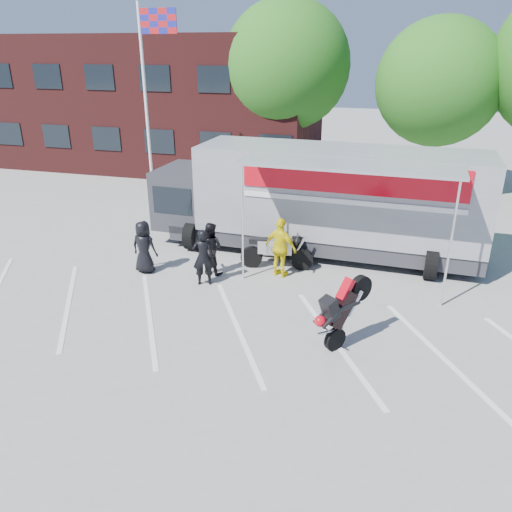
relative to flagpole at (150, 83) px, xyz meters
The scene contains 13 objects.
ground 12.83m from the flagpole, 58.02° to the right, with size 100.00×100.00×0.00m, color #989894.
parking_bay_lines 12.06m from the flagpole, 55.25° to the right, with size 18.00×5.00×0.01m, color white.
office_building 8.97m from the flagpole, 115.15° to the left, with size 18.00×8.00×7.00m, color #4B1818.
flagpole is the anchor object (origin of this frame).
tree_left 7.37m from the flagpole, 54.72° to the left, with size 6.12×6.12×8.64m.
tree_mid 12.31m from the flagpole, 23.97° to the left, with size 5.44×5.44×7.68m.
transporter_truck 9.81m from the flagpole, 24.84° to the right, with size 10.99×5.30×3.50m, color gray, non-canonical shape.
parked_motorcycle 9.77m from the flagpole, 38.73° to the right, with size 0.77×2.30×1.21m, color #B1B1B6, non-canonical shape.
stunt_bike_rider 13.71m from the flagpole, 43.72° to the right, with size 0.74×1.58×1.86m, color black, non-canonical shape.
spectator_leather_a 8.26m from the flagpole, 67.55° to the right, with size 0.80×0.52×1.63m, color black.
spectator_leather_b 9.35m from the flagpole, 55.39° to the right, with size 0.61×0.40×1.68m, color black.
spectator_leather_c 8.77m from the flagpole, 52.54° to the right, with size 0.79×0.61×1.62m, color black.
spectator_hivis 9.78m from the flagpole, 40.33° to the right, with size 1.06×0.44×1.82m, color yellow.
Camera 1 is at (3.48, -9.11, 6.40)m, focal length 35.00 mm.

